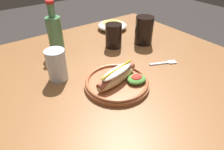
# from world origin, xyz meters

# --- Properties ---
(dining_table) EXTENTS (1.16, 1.02, 0.74)m
(dining_table) POSITION_xyz_m (0.00, 0.00, 0.64)
(dining_table) COLOR brown
(dining_table) RESTS_ON ground_plane
(hot_dog_plate) EXTENTS (0.24, 0.24, 0.08)m
(hot_dog_plate) POSITION_xyz_m (-0.04, -0.11, 0.76)
(hot_dog_plate) COLOR #9E5633
(hot_dog_plate) RESTS_ON dining_table
(fork) EXTENTS (0.12, 0.07, 0.00)m
(fork) POSITION_xyz_m (0.22, -0.10, 0.74)
(fork) COLOR silver
(fork) RESTS_ON dining_table
(soda_cup) EXTENTS (0.09, 0.09, 0.14)m
(soda_cup) POSITION_xyz_m (0.29, 0.11, 0.81)
(soda_cup) COLOR black
(soda_cup) RESTS_ON dining_table
(water_cup) EXTENTS (0.07, 0.07, 0.12)m
(water_cup) POSITION_xyz_m (-0.19, 0.06, 0.80)
(water_cup) COLOR silver
(water_cup) RESTS_ON dining_table
(extra_cup) EXTENTS (0.08, 0.08, 0.12)m
(extra_cup) POSITION_xyz_m (0.14, 0.16, 0.80)
(extra_cup) COLOR black
(extra_cup) RESTS_ON dining_table
(glass_bottle) EXTENTS (0.07, 0.07, 0.24)m
(glass_bottle) POSITION_xyz_m (-0.11, 0.27, 0.83)
(glass_bottle) COLOR #4C7F51
(glass_bottle) RESTS_ON dining_table
(side_bowl) EXTENTS (0.17, 0.17, 0.05)m
(side_bowl) POSITION_xyz_m (0.27, 0.35, 0.76)
(side_bowl) COLOR silver
(side_bowl) RESTS_ON dining_table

